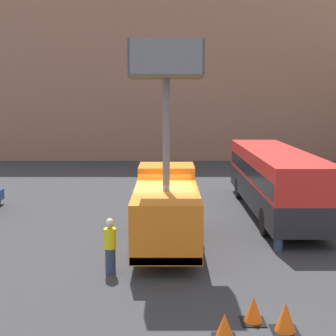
{
  "coord_description": "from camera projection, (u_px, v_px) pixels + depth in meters",
  "views": [
    {
      "loc": [
        0.34,
        -16.61,
        5.43
      ],
      "look_at": [
        0.28,
        0.88,
        2.79
      ],
      "focal_mm": 50.0,
      "sensor_mm": 36.0,
      "label": 1
    }
  ],
  "objects": [
    {
      "name": "ground_plane",
      "position": [
        160.0,
        246.0,
        17.23
      ],
      "size": [
        120.0,
        120.0,
        0.0
      ],
      "primitive_type": "plane",
      "color": "#333335"
    },
    {
      "name": "road_worker_directing",
      "position": [
        280.0,
        225.0,
        16.57
      ],
      "size": [
        0.38,
        0.38,
        1.92
      ],
      "rotation": [
        0.0,
        0.0,
        3.96
      ],
      "color": "navy",
      "rests_on": "ground_plane"
    },
    {
      "name": "traffic_cone_mid_road",
      "position": [
        255.0,
        310.0,
        11.36
      ],
      "size": [
        0.58,
        0.58,
        0.66
      ],
      "color": "black",
      "rests_on": "ground_plane"
    },
    {
      "name": "traffic_cone_near_truck",
      "position": [
        287.0,
        318.0,
        10.89
      ],
      "size": [
        0.63,
        0.63,
        0.71
      ],
      "color": "black",
      "rests_on": "ground_plane"
    },
    {
      "name": "utility_truck",
      "position": [
        168.0,
        203.0,
        16.98
      ],
      "size": [
        2.37,
        6.38,
        7.2
      ],
      "color": "orange",
      "rests_on": "ground_plane"
    },
    {
      "name": "traffic_cone_far_side",
      "position": [
        226.0,
        327.0,
        10.57
      ],
      "size": [
        0.55,
        0.55,
        0.63
      ],
      "color": "black",
      "rests_on": "ground_plane"
    },
    {
      "name": "building_backdrop_far",
      "position": [
        166.0,
        80.0,
        44.39
      ],
      "size": [
        44.0,
        10.0,
        14.16
      ],
      "color": "#936651",
      "rests_on": "ground_plane"
    },
    {
      "name": "road_worker_near_truck",
      "position": [
        112.0,
        246.0,
        14.5
      ],
      "size": [
        0.38,
        0.38,
        1.75
      ],
      "rotation": [
        0.0,
        0.0,
        0.96
      ],
      "color": "navy",
      "rests_on": "ground_plane"
    },
    {
      "name": "city_bus",
      "position": [
        276.0,
        177.0,
        21.8
      ],
      "size": [
        2.57,
        11.23,
        3.0
      ],
      "rotation": [
        0.0,
        0.0,
        1.29
      ],
      "color": "#232328",
      "rests_on": "ground_plane"
    }
  ]
}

